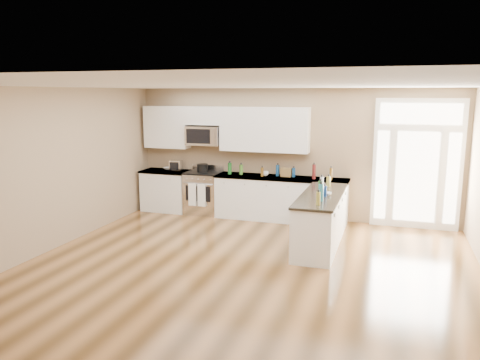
{
  "coord_description": "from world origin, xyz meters",
  "views": [
    {
      "loc": [
        2.07,
        -5.87,
        2.7
      ],
      "look_at": [
        -0.52,
        2.0,
        1.15
      ],
      "focal_mm": 35.0,
      "sensor_mm": 36.0,
      "label": 1
    }
  ],
  "objects_px": {
    "peninsula_cabinet": "(321,222)",
    "kitchen_range": "(204,193)",
    "stockpot": "(203,168)",
    "toaster_oven": "(176,165)"
  },
  "relations": [
    {
      "from": "stockpot",
      "to": "toaster_oven",
      "type": "xyz_separation_m",
      "value": [
        -0.69,
        0.06,
        0.01
      ]
    },
    {
      "from": "stockpot",
      "to": "toaster_oven",
      "type": "height_order",
      "value": "toaster_oven"
    },
    {
      "from": "kitchen_range",
      "to": "stockpot",
      "type": "xyz_separation_m",
      "value": [
        -0.03,
        0.05,
        0.57
      ]
    },
    {
      "from": "kitchen_range",
      "to": "peninsula_cabinet",
      "type": "bearing_deg",
      "value": -26.83
    },
    {
      "from": "kitchen_range",
      "to": "toaster_oven",
      "type": "relative_size",
      "value": 4.05
    },
    {
      "from": "peninsula_cabinet",
      "to": "toaster_oven",
      "type": "distance_m",
      "value": 3.96
    },
    {
      "from": "toaster_oven",
      "to": "stockpot",
      "type": "bearing_deg",
      "value": -9.33
    },
    {
      "from": "kitchen_range",
      "to": "stockpot",
      "type": "height_order",
      "value": "stockpot"
    },
    {
      "from": "peninsula_cabinet",
      "to": "kitchen_range",
      "type": "bearing_deg",
      "value": 153.17
    },
    {
      "from": "peninsula_cabinet",
      "to": "stockpot",
      "type": "relative_size",
      "value": 9.36
    }
  ]
}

